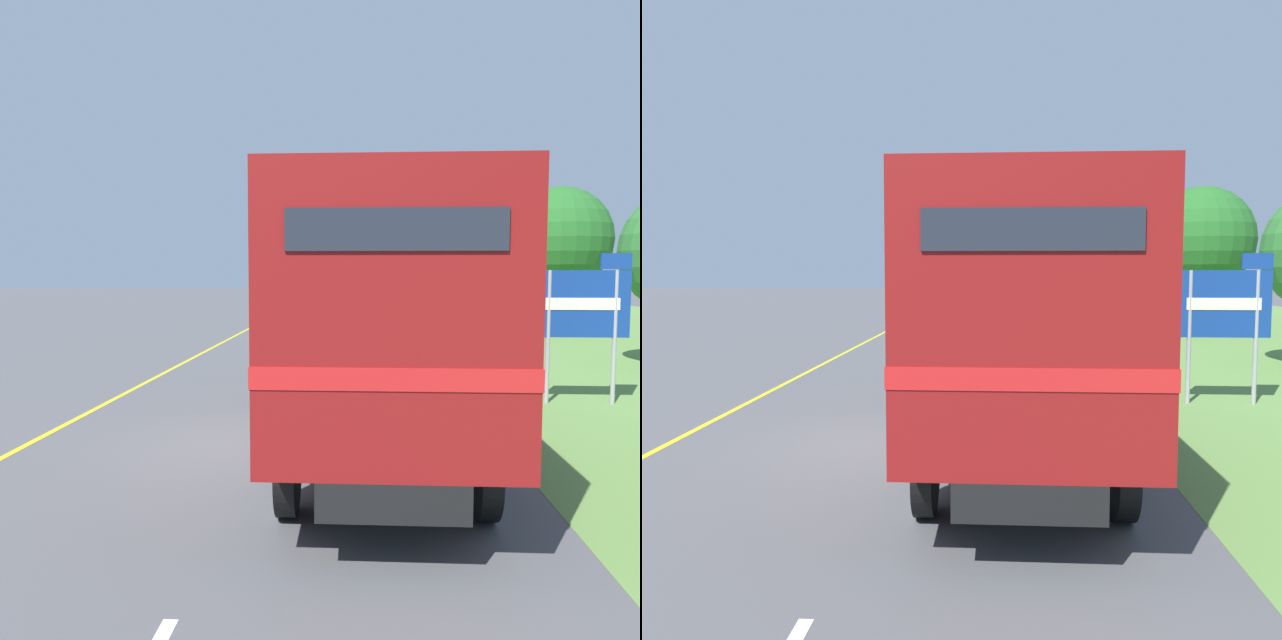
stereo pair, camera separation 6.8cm
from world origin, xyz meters
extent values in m
plane|color=#515154|center=(0.00, 0.00, 0.00)|extent=(200.00, 200.00, 0.00)
cube|color=yellow|center=(-3.70, 13.89, 0.00)|extent=(0.12, 56.79, 0.01)
cube|color=white|center=(0.00, 0.35, 0.00)|extent=(0.12, 2.60, 0.01)
cube|color=white|center=(0.00, 6.95, 0.00)|extent=(0.12, 2.60, 0.01)
cube|color=white|center=(0.00, 13.55, 0.00)|extent=(0.12, 2.60, 0.01)
cube|color=white|center=(0.00, 20.15, 0.00)|extent=(0.12, 2.60, 0.01)
cube|color=white|center=(0.00, 26.75, 0.00)|extent=(0.12, 2.60, 0.01)
cylinder|color=black|center=(0.68, 3.57, 0.50)|extent=(0.22, 1.00, 1.00)
cylinder|color=black|center=(2.82, 3.57, 0.50)|extent=(0.22, 1.00, 1.00)
cylinder|color=black|center=(0.68, -2.81, 0.50)|extent=(0.22, 1.00, 1.00)
cylinder|color=black|center=(2.82, -2.81, 0.50)|extent=(0.22, 1.00, 1.00)
cube|color=black|center=(1.75, 0.00, 0.68)|extent=(1.37, 8.51, 0.36)
cube|color=maroon|center=(1.75, -1.05, 2.27)|extent=(2.48, 6.41, 2.82)
cube|color=red|center=(1.75, -1.05, 1.78)|extent=(2.50, 6.43, 0.20)
cube|color=#232833|center=(1.75, -4.26, 3.04)|extent=(1.86, 0.03, 0.36)
cube|color=maroon|center=(1.75, 3.20, 1.81)|extent=(2.38, 2.10, 1.90)
cube|color=#283342|center=(1.75, 4.26, 2.05)|extent=(2.11, 0.03, 0.85)
cylinder|color=black|center=(-2.49, 21.17, 0.33)|extent=(0.16, 0.66, 0.66)
cylinder|color=black|center=(-1.02, 21.17, 0.33)|extent=(0.16, 0.66, 0.66)
cylinder|color=black|center=(-2.49, 18.61, 0.33)|extent=(0.16, 0.66, 0.66)
cylinder|color=black|center=(-1.02, 18.61, 0.33)|extent=(0.16, 0.66, 0.66)
cube|color=white|center=(-1.76, 19.89, 0.75)|extent=(1.80, 4.13, 0.84)
cube|color=#282D38|center=(-1.76, 19.73, 1.52)|extent=(1.55, 2.27, 0.71)
cube|color=red|center=(-2.39, 17.82, 0.89)|extent=(0.20, 0.03, 0.14)
cube|color=red|center=(-1.13, 17.82, 0.89)|extent=(0.20, 0.03, 0.14)
cylinder|color=#9E9EA3|center=(5.35, 3.40, 1.37)|extent=(0.09, 0.09, 2.73)
cylinder|color=#9E9EA3|center=(6.67, 3.40, 1.37)|extent=(0.09, 0.09, 2.73)
cube|color=navy|center=(6.01, 3.40, 2.05)|extent=(1.90, 0.06, 1.37)
cube|color=navy|center=(6.65, 3.40, 2.91)|extent=(0.61, 0.06, 0.32)
cube|color=silver|center=(6.01, 3.37, 2.05)|extent=(1.48, 0.02, 0.25)
cylinder|color=brown|center=(10.07, 17.87, 1.17)|extent=(0.43, 0.43, 2.35)
sphere|color=#236023|center=(10.07, 17.87, 4.13)|extent=(4.45, 4.45, 4.45)
cylinder|color=brown|center=(12.57, 26.03, 1.00)|extent=(0.40, 0.40, 1.99)
sphere|color=#2D702D|center=(12.57, 26.03, 3.83)|extent=(4.60, 4.60, 4.60)
cylinder|color=white|center=(4.32, 1.11, 0.47)|extent=(0.07, 0.07, 0.95)
cylinder|color=orange|center=(4.32, 1.11, 0.74)|extent=(0.08, 0.08, 0.10)
camera|label=1|loc=(1.42, -9.51, 2.68)|focal=35.00mm
camera|label=2|loc=(1.49, -9.51, 2.68)|focal=35.00mm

